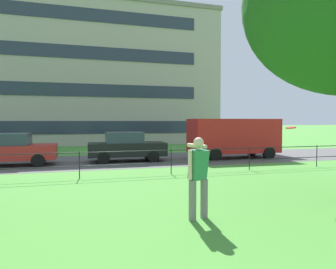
# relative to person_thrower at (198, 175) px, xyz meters

# --- Properties ---
(street_strip) EXTENTS (80.00, 6.06, 0.01)m
(street_strip) POSITION_rel_person_thrower_xyz_m (-2.48, 10.23, -0.95)
(street_strip) COLOR #565454
(street_strip) RESTS_ON ground
(park_fence) EXTENTS (28.19, 0.04, 1.00)m
(park_fence) POSITION_rel_person_thrower_xyz_m (-2.48, 5.51, -0.29)
(park_fence) COLOR black
(park_fence) RESTS_ON ground
(person_thrower) EXTENTS (0.49, 0.87, 1.76)m
(person_thrower) POSITION_rel_person_thrower_xyz_m (0.00, 0.00, 0.00)
(person_thrower) COLOR slate
(person_thrower) RESTS_ON ground
(frisbee) EXTENTS (0.34, 0.34, 0.06)m
(frisbee) POSITION_rel_person_thrower_xyz_m (3.06, 0.95, 0.98)
(frisbee) COLOR red
(car_red_left) EXTENTS (4.01, 1.84, 1.54)m
(car_red_left) POSITION_rel_person_thrower_xyz_m (-5.62, 9.71, -0.17)
(car_red_left) COLOR red
(car_red_left) RESTS_ON ground
(car_black_far_right) EXTENTS (4.05, 1.91, 1.54)m
(car_black_far_right) POSITION_rel_person_thrower_xyz_m (-0.14, 9.85, -0.17)
(car_black_far_right) COLOR black
(car_black_far_right) RESTS_ON ground
(panel_van_center) EXTENTS (5.06, 2.22, 2.24)m
(panel_van_center) POSITION_rel_person_thrower_xyz_m (5.95, 9.53, 0.32)
(panel_van_center) COLOR red
(panel_van_center) RESTS_ON ground
(apartment_building_background) EXTENTS (34.81, 14.50, 13.10)m
(apartment_building_background) POSITION_rel_person_thrower_xyz_m (-6.75, 27.91, 5.60)
(apartment_building_background) COLOR #ADA393
(apartment_building_background) RESTS_ON ground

